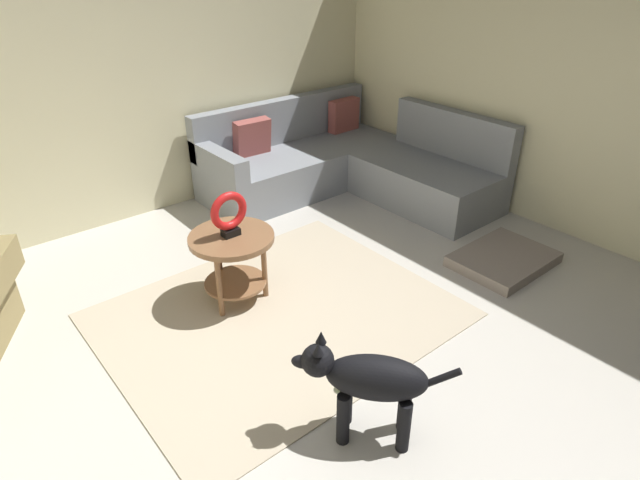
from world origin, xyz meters
name	(u,v)px	position (x,y,z in m)	size (l,w,h in m)	color
ground_plane	(326,385)	(0.00, 0.00, -0.05)	(6.00, 6.00, 0.10)	beige
wall_back	(104,72)	(0.00, 2.94, 1.35)	(6.00, 0.12, 2.70)	beige
wall_right	(610,82)	(2.94, 0.00, 1.35)	(0.12, 6.00, 2.70)	beige
area_rug	(279,315)	(0.15, 0.70, 0.01)	(2.30, 1.90, 0.01)	#BCAD93
sectional_couch	(346,165)	(1.99, 2.02, 0.29)	(2.20, 2.25, 0.88)	gray
side_table	(233,251)	(0.03, 1.06, 0.42)	(0.60, 0.60, 0.54)	brown
torus_sculpture	(229,213)	(0.03, 1.06, 0.71)	(0.28, 0.08, 0.33)	black
dog_bed_mat	(503,259)	(1.98, 0.08, 0.04)	(0.80, 0.60, 0.09)	gray
dog	(368,381)	(-0.10, -0.44, 0.38)	(0.60, 0.67, 0.63)	black
dog_toy_ball	(345,385)	(0.02, -0.14, 0.04)	(0.08, 0.08, 0.08)	green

